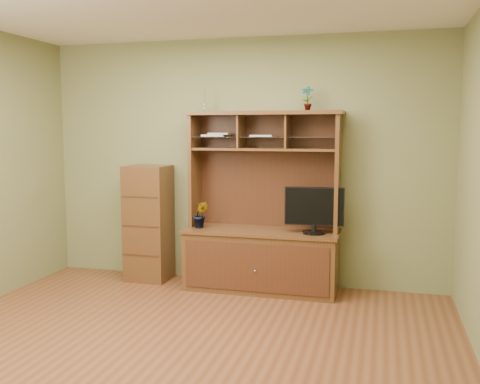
% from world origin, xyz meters
% --- Properties ---
extents(room, '(4.54, 4.04, 2.74)m').
position_xyz_m(room, '(0.00, 0.00, 1.35)').
color(room, brown).
rests_on(room, ground).
extents(media_hutch, '(1.66, 0.61, 1.90)m').
position_xyz_m(media_hutch, '(0.30, 1.73, 0.52)').
color(media_hutch, '#452813').
rests_on(media_hutch, room).
extents(monitor, '(0.60, 0.23, 0.48)m').
position_xyz_m(monitor, '(0.86, 1.65, 0.90)').
color(monitor, black).
rests_on(monitor, media_hutch).
extents(orchid_plant, '(0.19, 0.17, 0.29)m').
position_xyz_m(orchid_plant, '(-0.36, 1.65, 0.79)').
color(orchid_plant, '#36551D').
rests_on(orchid_plant, media_hutch).
extents(top_plant, '(0.15, 0.11, 0.26)m').
position_xyz_m(top_plant, '(0.75, 1.80, 2.03)').
color(top_plant, '#245E20').
rests_on(top_plant, media_hutch).
extents(reed_diffuser, '(0.05, 0.05, 0.27)m').
position_xyz_m(reed_diffuser, '(-0.36, 1.80, 2.01)').
color(reed_diffuser, silver).
rests_on(reed_diffuser, media_hutch).
extents(magazines, '(0.79, 0.21, 0.04)m').
position_xyz_m(magazines, '(-0.06, 1.80, 1.65)').
color(magazines, silver).
rests_on(magazines, media_hutch).
extents(side_cabinet, '(0.47, 0.42, 1.30)m').
position_xyz_m(side_cabinet, '(-1.03, 1.77, 0.65)').
color(side_cabinet, '#452813').
rests_on(side_cabinet, room).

